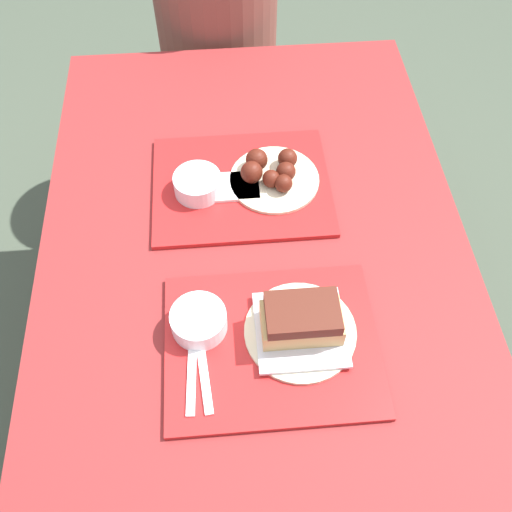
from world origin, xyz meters
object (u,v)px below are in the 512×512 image
Objects in this scene: tray_far at (242,186)px; brisket_sandwich_plate at (301,324)px; wings_plate_far at (272,173)px; bowl_coleslaw_near at (199,320)px; person_seated_across at (216,4)px; tray_near at (272,345)px; bowl_coleslaw_far at (197,183)px.

brisket_sandwich_plate is (0.09, -0.39, 0.04)m from tray_far.
brisket_sandwich_plate is 1.04× the size of wings_plate_far.
person_seated_across reaches higher than bowl_coleslaw_near.
tray_near is 0.07m from brisket_sandwich_plate.
bowl_coleslaw_near is at bearing -94.00° from person_seated_across.
bowl_coleslaw_far is 0.52× the size of wings_plate_far.
bowl_coleslaw_near is (-0.14, 0.05, 0.03)m from tray_near.
wings_plate_far is 0.75m from person_seated_across.
brisket_sandwich_plate is at bearing -87.68° from wings_plate_far.
bowl_coleslaw_near reaches higher than tray_near.
tray_near is at bearing -95.48° from wings_plate_far.
bowl_coleslaw_far is (-0.10, -0.01, 0.03)m from tray_far.
wings_plate_far reaches higher than tray_far.
bowl_coleslaw_near is 0.50× the size of brisket_sandwich_plate.
brisket_sandwich_plate reaches higher than tray_near.
tray_far is at bearing -172.90° from wings_plate_far.
tray_far is (-0.03, 0.41, 0.00)m from tray_near.
person_seated_across is (-0.03, 0.76, -0.00)m from tray_far.
tray_far is at bearing 94.21° from tray_near.
person_seated_across reaches higher than tray_far.
tray_near is 1.17m from person_seated_across.
bowl_coleslaw_near reaches higher than tray_far.
person_seated_across is at bearing 92.89° from tray_near.
person_seated_across reaches higher than brisket_sandwich_plate.
person_seated_across is at bearing 84.65° from bowl_coleslaw_far.
brisket_sandwich_plate reaches higher than wings_plate_far.
bowl_coleslaw_near and bowl_coleslaw_far have the same top height.
tray_near is 1.00× the size of tray_far.
wings_plate_far reaches higher than bowl_coleslaw_far.
wings_plate_far is at bearing -82.42° from person_seated_across.
tray_far is 3.78× the size of bowl_coleslaw_far.
tray_far is 0.08m from wings_plate_far.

